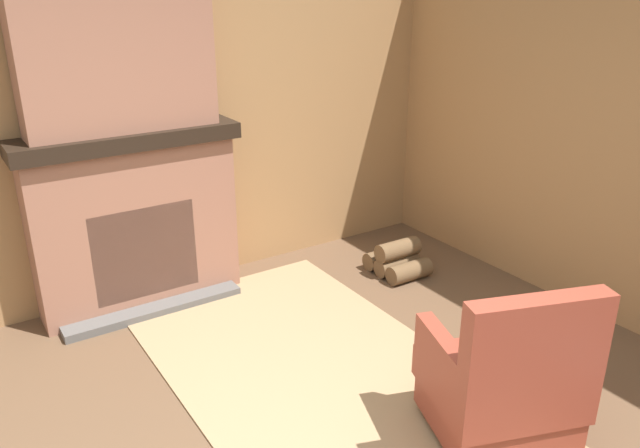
{
  "coord_description": "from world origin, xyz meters",
  "views": [
    {
      "loc": [
        1.73,
        -1.19,
        2.29
      ],
      "look_at": [
        -1.22,
        0.74,
        0.9
      ],
      "focal_mm": 35.0,
      "sensor_mm": 36.0,
      "label": 1
    }
  ],
  "objects": [
    {
      "name": "firewood_stack",
      "position": [
        -1.84,
        1.92,
        0.11
      ],
      "size": [
        0.48,
        0.39,
        0.29
      ],
      "rotation": [
        0.0,
        0.0,
        -0.02
      ],
      "color": "brown",
      "rests_on": "ground"
    },
    {
      "name": "chimney_breast",
      "position": [
        -2.53,
        0.0,
        1.94
      ],
      "size": [
        0.29,
        1.28,
        1.24
      ],
      "color": "#93604C",
      "rests_on": "fireplace_hearth"
    },
    {
      "name": "area_rug",
      "position": [
        -0.61,
        0.59,
        0.01
      ],
      "size": [
        3.7,
        1.64,
        0.01
      ],
      "color": "#997A56",
      "rests_on": "ground"
    },
    {
      "name": "oil_lamp_vase",
      "position": [
        -2.56,
        -0.3,
        1.41
      ],
      "size": [
        0.11,
        0.11,
        0.26
      ],
      "color": "#99B29E",
      "rests_on": "fireplace_hearth"
    },
    {
      "name": "wood_panel_wall_left",
      "position": [
        -2.72,
        0.0,
        1.29
      ],
      "size": [
        0.06,
        5.99,
        2.58
      ],
      "color": "#9E7247",
      "rests_on": "ground"
    },
    {
      "name": "fireplace_hearth",
      "position": [
        -2.52,
        0.0,
        0.65
      ],
      "size": [
        0.54,
        1.55,
        1.32
      ],
      "color": "#93604C",
      "rests_on": "ground"
    },
    {
      "name": "storage_case",
      "position": [
        -2.56,
        0.53,
        1.39
      ],
      "size": [
        0.15,
        0.27,
        0.14
      ],
      "color": "brown",
      "rests_on": "fireplace_hearth"
    },
    {
      "name": "decorative_plate_on_mantel",
      "position": [
        -2.58,
        -0.07,
        1.44
      ],
      "size": [
        0.07,
        0.25,
        0.25
      ],
      "color": "red",
      "rests_on": "fireplace_hearth"
    },
    {
      "name": "armchair",
      "position": [
        0.01,
        1.07,
        0.35
      ],
      "size": [
        0.84,
        0.89,
        0.96
      ],
      "rotation": [
        0.0,
        0.0,
        2.8
      ],
      "color": "brown",
      "rests_on": "ground"
    }
  ]
}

